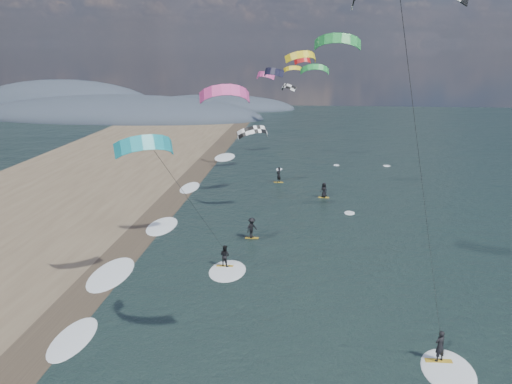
{
  "coord_description": "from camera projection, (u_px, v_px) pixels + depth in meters",
  "views": [
    {
      "loc": [
        2.25,
        -21.03,
        15.62
      ],
      "look_at": [
        -1.0,
        12.0,
        7.0
      ],
      "focal_mm": 40.0,
      "sensor_mm": 36.0,
      "label": 1
    }
  ],
  "objects": [
    {
      "name": "far_kitesurfers",
      "position": [
        279.0,
        204.0,
        54.28
      ],
      "size": [
        7.31,
        20.95,
        1.8
      ],
      "color": "#BA9220",
      "rests_on": "ground"
    },
    {
      "name": "bg_kite_field",
      "position": [
        290.0,
        73.0,
        72.65
      ],
      "size": [
        12.73,
        74.79,
        10.3
      ],
      "color": "black",
      "rests_on": "ground"
    },
    {
      "name": "wet_sand_strip",
      "position": [
        76.0,
        305.0,
        35.17
      ],
      "size": [
        3.0,
        240.0,
        0.0
      ],
      "primitive_type": "cube",
      "color": "#382D23",
      "rests_on": "ground"
    },
    {
      "name": "shoreline_surf",
      "position": [
        120.0,
        276.0,
        39.63
      ],
      "size": [
        2.4,
        79.4,
        0.11
      ],
      "color": "white",
      "rests_on": "ground"
    },
    {
      "name": "kitesurfer_near_a",
      "position": [
        410.0,
        79.0,
        20.87
      ],
      "size": [
        7.83,
        9.02,
        18.82
      ],
      "color": "#BA9220",
      "rests_on": "ground"
    },
    {
      "name": "coastal_hills",
      "position": [
        109.0,
        113.0,
        132.54
      ],
      "size": [
        80.0,
        41.0,
        15.0
      ],
      "color": "#3D4756",
      "rests_on": "ground"
    },
    {
      "name": "kitesurfer_near_b",
      "position": [
        177.0,
        188.0,
        35.72
      ],
      "size": [
        7.0,
        8.86,
        11.33
      ],
      "color": "#BA9220",
      "rests_on": "ground"
    }
  ]
}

